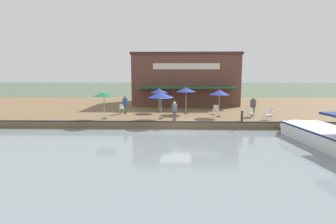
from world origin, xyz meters
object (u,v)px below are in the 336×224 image
Objects in this scene: patio_umbrella_back_row at (219,93)px; patio_umbrella_by_entrance at (159,91)px; person_near_entrance at (174,109)px; tree_downstream_bank at (178,72)px; cafe_chair_back_row_seat at (251,112)px; cafe_chair_facing_river at (122,108)px; patio_umbrella_mid_patio_right at (186,90)px; waterfront_restaurant at (185,79)px; patio_umbrella_mid_patio_left at (161,95)px; cafe_chair_beside_entrance at (216,109)px; cafe_chair_mid_patio at (272,111)px; person_at_quay_edge at (253,104)px; patio_umbrella_far_corner at (104,94)px; motorboat_outer_channel at (325,135)px; mooring_post at (242,116)px; cafe_chair_far_corner_seat at (267,114)px; person_mid_patio at (125,103)px.

patio_umbrella_back_row reaches higher than patio_umbrella_by_entrance.
patio_umbrella_by_entrance is 5.16m from person_near_entrance.
cafe_chair_back_row_seat is at bearing 23.63° from tree_downstream_bank.
patio_umbrella_back_row reaches higher than cafe_chair_facing_river.
patio_umbrella_mid_patio_right reaches higher than person_near_entrance.
waterfront_restaurant is at bearing 17.37° from tree_downstream_bank.
tree_downstream_bank is (-11.22, 1.97, 1.89)m from patio_umbrella_by_entrance.
cafe_chair_beside_entrance is (-2.90, 5.12, -1.60)m from patio_umbrella_mid_patio_left.
cafe_chair_back_row_seat is 1.00× the size of cafe_chair_mid_patio.
patio_umbrella_mid_patio_right reaches higher than person_at_quay_edge.
patio_umbrella_far_corner is (4.04, -4.48, -0.04)m from patio_umbrella_by_entrance.
waterfront_restaurant is 12.34m from person_at_quay_edge.
patio_umbrella_far_corner is at bearing -22.90° from tree_downstream_bank.
patio_umbrella_by_entrance is at bearing -106.56° from patio_umbrella_mid_patio_right.
person_near_entrance is (0.82, 1.16, -1.08)m from patio_umbrella_mid_patio_left.
cafe_chair_mid_patio is 7.70m from motorboat_outer_channel.
mooring_post reaches higher than cafe_chair_mid_patio.
person_near_entrance is at bearing -95.23° from mooring_post.
patio_umbrella_mid_patio_left is 2.75× the size of cafe_chair_far_corner_seat.
patio_umbrella_far_corner is 13.31m from person_at_quay_edge.
person_mid_patio reaches higher than cafe_chair_beside_entrance.
cafe_chair_beside_entrance is (-2.98, 10.00, -1.63)m from patio_umbrella_far_corner.
patio_umbrella_far_corner reaches higher than cafe_chair_mid_patio.
patio_umbrella_far_corner is 4.89m from patio_umbrella_mid_patio_left.
patio_umbrella_by_entrance reaches higher than cafe_chair_facing_river.
waterfront_restaurant is 15.37× the size of cafe_chair_mid_patio.
person_at_quay_edge is at bearing 28.49° from waterfront_restaurant.
patio_umbrella_by_entrance is 14.97m from motorboat_outer_channel.
waterfront_restaurant is 7.27× the size of person_at_quay_edge.
waterfront_restaurant reaches higher than mooring_post.
patio_umbrella_mid_patio_right is 3.01× the size of cafe_chair_beside_entrance.
cafe_chair_far_corner_seat is 7.87m from person_near_entrance.
patio_umbrella_mid_patio_left is 5.76m from cafe_chair_facing_river.
patio_umbrella_mid_patio_right is 3.01× the size of cafe_chair_far_corner_seat.
patio_umbrella_by_entrance is 0.40× the size of tree_downstream_bank.
patio_umbrella_far_corner is 2.74× the size of cafe_chair_facing_river.
patio_umbrella_back_row is 2.89× the size of cafe_chair_beside_entrance.
patio_umbrella_by_entrance is 0.27× the size of motorboat_outer_channel.
person_mid_patio is (0.81, 0.51, 0.61)m from cafe_chair_facing_river.
cafe_chair_far_corner_seat is at bearing -29.32° from cafe_chair_mid_patio.
patio_umbrella_back_row is 9.24m from motorboat_outer_channel.
cafe_chair_far_corner_seat is (0.94, 1.12, 0.00)m from cafe_chair_back_row_seat.
patio_umbrella_back_row is 3.24m from cafe_chair_back_row_seat.
waterfront_restaurant is 11.35m from patio_umbrella_back_row.
cafe_chair_mid_patio is 1.00× the size of cafe_chair_facing_river.
person_at_quay_edge reaches higher than cafe_chair_facing_river.
person_near_entrance is at bearing 18.18° from patio_umbrella_by_entrance.
patio_umbrella_by_entrance is 1.34× the size of person_at_quay_edge.
cafe_chair_far_corner_seat is (0.11, 13.88, -1.63)m from patio_umbrella_far_corner.
mooring_post is (4.22, 1.48, -0.01)m from cafe_chair_beside_entrance.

